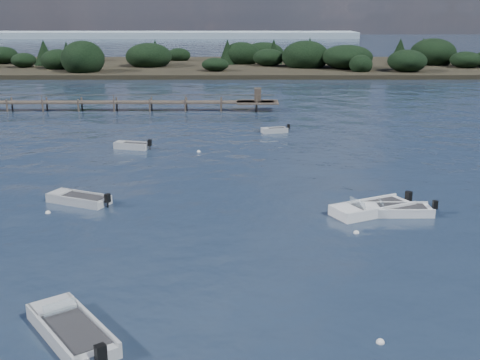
{
  "coord_description": "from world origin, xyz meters",
  "views": [
    {
      "loc": [
        1.62,
        -24.3,
        12.02
      ],
      "look_at": [
        1.75,
        14.0,
        1.0
      ],
      "focal_mm": 45.0,
      "sensor_mm": 36.0,
      "label": 1
    }
  ],
  "objects_px": {
    "dinghy_mid_white_b": "(396,212)",
    "dinghy_near_olive": "(71,333)",
    "dinghy_mid_white_a": "(372,210)",
    "tender_far_grey_b": "(275,131)",
    "jetty": "(44,102)",
    "dinghy_mid_grey": "(79,200)",
    "tender_far_white": "(132,147)"
  },
  "relations": [
    {
      "from": "dinghy_near_olive",
      "to": "tender_far_white",
      "type": "height_order",
      "value": "dinghy_near_olive"
    },
    {
      "from": "dinghy_mid_white_a",
      "to": "tender_far_grey_b",
      "type": "height_order",
      "value": "dinghy_mid_white_a"
    },
    {
      "from": "dinghy_mid_grey",
      "to": "dinghy_near_olive",
      "type": "relative_size",
      "value": 0.87
    },
    {
      "from": "dinghy_near_olive",
      "to": "tender_far_grey_b",
      "type": "xyz_separation_m",
      "value": [
        9.97,
        38.62,
        -0.03
      ]
    },
    {
      "from": "dinghy_mid_grey",
      "to": "dinghy_mid_white_a",
      "type": "height_order",
      "value": "dinghy_mid_white_a"
    },
    {
      "from": "dinghy_mid_grey",
      "to": "dinghy_mid_white_b",
      "type": "xyz_separation_m",
      "value": [
        19.72,
        -2.27,
        -0.0
      ]
    },
    {
      "from": "dinghy_mid_white_a",
      "to": "jetty",
      "type": "bearing_deg",
      "value": 129.82
    },
    {
      "from": "dinghy_mid_white_a",
      "to": "dinghy_near_olive",
      "type": "distance_m",
      "value": 20.29
    },
    {
      "from": "dinghy_mid_grey",
      "to": "jetty",
      "type": "bearing_deg",
      "value": 110.24
    },
    {
      "from": "tender_far_grey_b",
      "to": "tender_far_white",
      "type": "bearing_deg",
      "value": -151.68
    },
    {
      "from": "dinghy_mid_grey",
      "to": "tender_far_grey_b",
      "type": "xyz_separation_m",
      "value": [
        13.83,
        22.34,
        -0.01
      ]
    },
    {
      "from": "dinghy_mid_white_a",
      "to": "dinghy_mid_grey",
      "type": "bearing_deg",
      "value": 173.63
    },
    {
      "from": "dinghy_near_olive",
      "to": "dinghy_mid_white_a",
      "type": "bearing_deg",
      "value": 44.55
    },
    {
      "from": "tender_far_white",
      "to": "jetty",
      "type": "relative_size",
      "value": 0.05
    },
    {
      "from": "dinghy_mid_grey",
      "to": "tender_far_white",
      "type": "bearing_deg",
      "value": 87.04
    },
    {
      "from": "tender_far_white",
      "to": "jetty",
      "type": "height_order",
      "value": "jetty"
    },
    {
      "from": "tender_far_white",
      "to": "tender_far_grey_b",
      "type": "distance_m",
      "value": 14.81
    },
    {
      "from": "dinghy_mid_white_a",
      "to": "dinghy_near_olive",
      "type": "relative_size",
      "value": 1.09
    },
    {
      "from": "dinghy_mid_white_b",
      "to": "dinghy_near_olive",
      "type": "bearing_deg",
      "value": -138.54
    },
    {
      "from": "dinghy_mid_white_a",
      "to": "dinghy_near_olive",
      "type": "xyz_separation_m",
      "value": [
        -14.46,
        -14.23,
        0.0
      ]
    },
    {
      "from": "dinghy_mid_white_b",
      "to": "dinghy_near_olive",
      "type": "relative_size",
      "value": 0.91
    },
    {
      "from": "dinghy_mid_white_b",
      "to": "jetty",
      "type": "distance_m",
      "value": 50.28
    },
    {
      "from": "dinghy_mid_grey",
      "to": "dinghy_mid_white_a",
      "type": "xyz_separation_m",
      "value": [
        18.32,
        -2.05,
        0.02
      ]
    },
    {
      "from": "tender_far_grey_b",
      "to": "dinghy_near_olive",
      "type": "bearing_deg",
      "value": -104.47
    },
    {
      "from": "tender_far_white",
      "to": "jetty",
      "type": "distance_m",
      "value": 24.76
    },
    {
      "from": "dinghy_mid_grey",
      "to": "dinghy_near_olive",
      "type": "distance_m",
      "value": 16.73
    },
    {
      "from": "dinghy_mid_white_b",
      "to": "dinghy_near_olive",
      "type": "distance_m",
      "value": 21.16
    },
    {
      "from": "dinghy_mid_white_a",
      "to": "jetty",
      "type": "relative_size",
      "value": 0.08
    },
    {
      "from": "dinghy_near_olive",
      "to": "jetty",
      "type": "height_order",
      "value": "jetty"
    },
    {
      "from": "dinghy_near_olive",
      "to": "tender_far_white",
      "type": "relative_size",
      "value": 1.47
    },
    {
      "from": "tender_far_grey_b",
      "to": "jetty",
      "type": "distance_m",
      "value": 30.17
    },
    {
      "from": "dinghy_mid_white_a",
      "to": "tender_far_white",
      "type": "bearing_deg",
      "value": 135.27
    }
  ]
}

